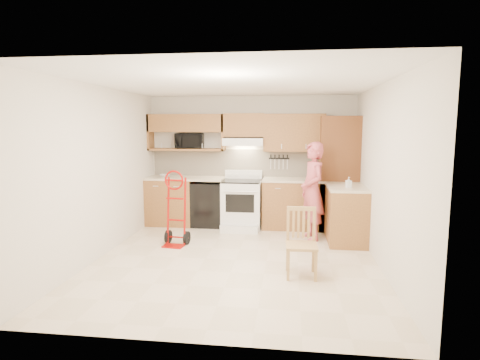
% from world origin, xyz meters
% --- Properties ---
extents(floor, '(4.00, 4.50, 0.02)m').
position_xyz_m(floor, '(0.00, 0.00, -0.01)').
color(floor, beige).
rests_on(floor, ground).
extents(ceiling, '(4.00, 4.50, 0.02)m').
position_xyz_m(ceiling, '(0.00, 0.00, 2.51)').
color(ceiling, white).
rests_on(ceiling, ground).
extents(wall_back, '(4.00, 0.02, 2.50)m').
position_xyz_m(wall_back, '(0.00, 2.26, 1.25)').
color(wall_back, beige).
rests_on(wall_back, ground).
extents(wall_front, '(4.00, 0.02, 2.50)m').
position_xyz_m(wall_front, '(0.00, -2.26, 1.25)').
color(wall_front, beige).
rests_on(wall_front, ground).
extents(wall_left, '(0.02, 4.50, 2.50)m').
position_xyz_m(wall_left, '(-2.01, 0.00, 1.25)').
color(wall_left, beige).
rests_on(wall_left, ground).
extents(wall_right, '(0.02, 4.50, 2.50)m').
position_xyz_m(wall_right, '(2.01, 0.00, 1.25)').
color(wall_right, beige).
rests_on(wall_right, ground).
extents(backsplash, '(3.92, 0.03, 0.55)m').
position_xyz_m(backsplash, '(0.00, 2.23, 1.20)').
color(backsplash, beige).
rests_on(backsplash, wall_back).
extents(lower_cab_left, '(0.90, 0.60, 0.90)m').
position_xyz_m(lower_cab_left, '(-1.55, 1.95, 0.45)').
color(lower_cab_left, '#9C632E').
rests_on(lower_cab_left, ground).
extents(dishwasher, '(0.60, 0.60, 0.85)m').
position_xyz_m(dishwasher, '(-0.80, 1.95, 0.42)').
color(dishwasher, black).
rests_on(dishwasher, ground).
extents(lower_cab_right, '(1.14, 0.60, 0.90)m').
position_xyz_m(lower_cab_right, '(0.83, 1.95, 0.45)').
color(lower_cab_right, '#9C632E').
rests_on(lower_cab_right, ground).
extents(countertop_left, '(1.50, 0.63, 0.04)m').
position_xyz_m(countertop_left, '(-1.25, 1.95, 0.92)').
color(countertop_left, beige).
rests_on(countertop_left, lower_cab_left).
extents(countertop_right, '(1.14, 0.63, 0.04)m').
position_xyz_m(countertop_right, '(0.83, 1.95, 0.92)').
color(countertop_right, beige).
rests_on(countertop_right, lower_cab_right).
extents(cab_return_right, '(0.60, 1.00, 0.90)m').
position_xyz_m(cab_return_right, '(1.70, 1.15, 0.45)').
color(cab_return_right, '#9C632E').
rests_on(cab_return_right, ground).
extents(countertop_return, '(0.63, 1.00, 0.04)m').
position_xyz_m(countertop_return, '(1.70, 1.15, 0.92)').
color(countertop_return, beige).
rests_on(countertop_return, cab_return_right).
extents(pantry_tall, '(0.70, 0.60, 2.10)m').
position_xyz_m(pantry_tall, '(1.65, 1.95, 1.05)').
color(pantry_tall, brown).
rests_on(pantry_tall, ground).
extents(upper_cab_left, '(1.50, 0.33, 0.34)m').
position_xyz_m(upper_cab_left, '(-1.25, 2.08, 1.98)').
color(upper_cab_left, '#9C632E').
rests_on(upper_cab_left, wall_back).
extents(upper_shelf_mw, '(1.50, 0.33, 0.04)m').
position_xyz_m(upper_shelf_mw, '(-1.25, 2.08, 1.47)').
color(upper_shelf_mw, '#9C632E').
rests_on(upper_shelf_mw, wall_back).
extents(upper_cab_center, '(0.76, 0.33, 0.44)m').
position_xyz_m(upper_cab_center, '(-0.12, 2.08, 1.94)').
color(upper_cab_center, '#9C632E').
rests_on(upper_cab_center, wall_back).
extents(upper_cab_right, '(1.14, 0.33, 0.70)m').
position_xyz_m(upper_cab_right, '(0.83, 2.08, 1.80)').
color(upper_cab_right, '#9C632E').
rests_on(upper_cab_right, wall_back).
extents(range_hood, '(0.76, 0.46, 0.14)m').
position_xyz_m(range_hood, '(-0.12, 2.02, 1.63)').
color(range_hood, white).
rests_on(range_hood, wall_back).
extents(knife_strip, '(0.40, 0.05, 0.29)m').
position_xyz_m(knife_strip, '(0.55, 2.21, 1.24)').
color(knife_strip, black).
rests_on(knife_strip, backsplash).
extents(microwave, '(0.56, 0.40, 0.29)m').
position_xyz_m(microwave, '(-1.19, 2.08, 1.64)').
color(microwave, black).
rests_on(microwave, upper_shelf_mw).
extents(range, '(0.73, 0.96, 1.07)m').
position_xyz_m(range, '(-0.14, 1.80, 0.54)').
color(range, white).
rests_on(range, ground).
extents(person, '(0.57, 0.70, 1.66)m').
position_xyz_m(person, '(1.14, 1.23, 0.83)').
color(person, '#BD4E56').
rests_on(person, ground).
extents(hand_truck, '(0.47, 0.44, 1.10)m').
position_xyz_m(hand_truck, '(-1.07, 0.58, 0.55)').
color(hand_truck, '#A00C06').
rests_on(hand_truck, ground).
extents(dining_chair, '(0.41, 0.44, 0.88)m').
position_xyz_m(dining_chair, '(0.92, -0.51, 0.44)').
color(dining_chair, tan).
rests_on(dining_chair, ground).
extents(soap_bottle, '(0.10, 0.10, 0.17)m').
position_xyz_m(soap_bottle, '(1.70, 0.98, 1.03)').
color(soap_bottle, white).
rests_on(soap_bottle, countertop_return).
extents(bowl, '(0.22, 0.22, 0.05)m').
position_xyz_m(bowl, '(-1.67, 1.95, 0.96)').
color(bowl, white).
rests_on(bowl, countertop_left).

